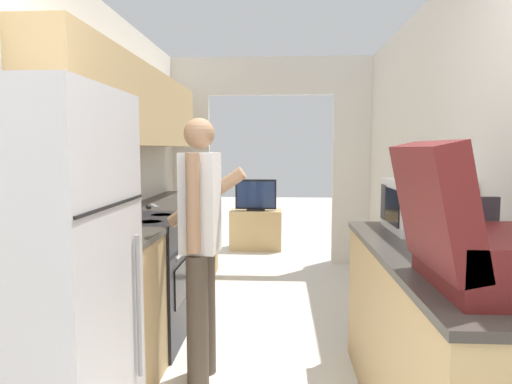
{
  "coord_description": "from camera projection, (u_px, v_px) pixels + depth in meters",
  "views": [
    {
      "loc": [
        0.13,
        -1.08,
        1.42
      ],
      "look_at": [
        -0.05,
        2.09,
        1.11
      ],
      "focal_mm": 32.0,
      "sensor_mm": 36.0,
      "label": 1
    }
  ],
  "objects": [
    {
      "name": "refrigerator",
      "position": [
        36.0,
        293.0,
        1.86
      ],
      "size": [
        0.69,
        0.73,
        1.66
      ],
      "color": "#B7B7BC",
      "rests_on": "ground_plane"
    },
    {
      "name": "book_stack",
      "position": [
        448.0,
        246.0,
        2.2
      ],
      "size": [
        0.24,
        0.32,
        0.05
      ],
      "color": "#33894C",
      "rests_on": "counter_right"
    },
    {
      "name": "suitcase",
      "position": [
        475.0,
        241.0,
        1.63
      ],
      "size": [
        0.55,
        0.58,
        0.53
      ],
      "color": "#5B1919",
      "rests_on": "counter_right"
    },
    {
      "name": "microwave",
      "position": [
        423.0,
        206.0,
        2.73
      ],
      "size": [
        0.4,
        0.53,
        0.31
      ],
      "color": "white",
      "rests_on": "counter_right"
    },
    {
      "name": "wall_far_with_doorway",
      "position": [
        271.0,
        147.0,
        5.53
      ],
      "size": [
        2.8,
        0.06,
        2.5
      ],
      "color": "white",
      "rests_on": "ground_plane"
    },
    {
      "name": "range_oven",
      "position": [
        140.0,
        279.0,
        3.32
      ],
      "size": [
        0.66,
        0.74,
        1.06
      ],
      "color": "black",
      "rests_on": "ground_plane"
    },
    {
      "name": "wall_right",
      "position": [
        471.0,
        177.0,
        2.64
      ],
      "size": [
        0.06,
        6.84,
        2.5
      ],
      "color": "white",
      "rests_on": "ground_plane"
    },
    {
      "name": "counter_right",
      "position": [
        440.0,
        346.0,
        2.21
      ],
      "size": [
        0.62,
        1.88,
        0.92
      ],
      "color": "tan",
      "rests_on": "ground_plane"
    },
    {
      "name": "television",
      "position": [
        256.0,
        195.0,
        6.33
      ],
      "size": [
        0.57,
        0.16,
        0.43
      ],
      "color": "black",
      "rests_on": "tv_cabinet"
    },
    {
      "name": "counter_left",
      "position": [
        162.0,
        259.0,
        3.96
      ],
      "size": [
        0.62,
        3.09,
        0.92
      ],
      "color": "tan",
      "rests_on": "ground_plane"
    },
    {
      "name": "wall_left",
      "position": [
        93.0,
        145.0,
        3.12
      ],
      "size": [
        0.38,
        6.84,
        2.5
      ],
      "color": "white",
      "rests_on": "ground_plane"
    },
    {
      "name": "person",
      "position": [
        201.0,
        243.0,
        2.73
      ],
      "size": [
        0.51,
        0.4,
        1.59
      ],
      "rotation": [
        0.0,
        0.0,
        1.47
      ],
      "color": "#4C4238",
      "rests_on": "ground_plane"
    },
    {
      "name": "knife",
      "position": [
        151.0,
        206.0,
        3.86
      ],
      "size": [
        0.14,
        0.34,
        0.02
      ],
      "rotation": [
        0.0,
        0.0,
        0.47
      ],
      "color": "#B7B7BC",
      "rests_on": "counter_left"
    },
    {
      "name": "tv_cabinet",
      "position": [
        256.0,
        229.0,
        6.42
      ],
      "size": [
        0.72,
        0.42,
        0.55
      ],
      "color": "tan",
      "rests_on": "ground_plane"
    }
  ]
}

